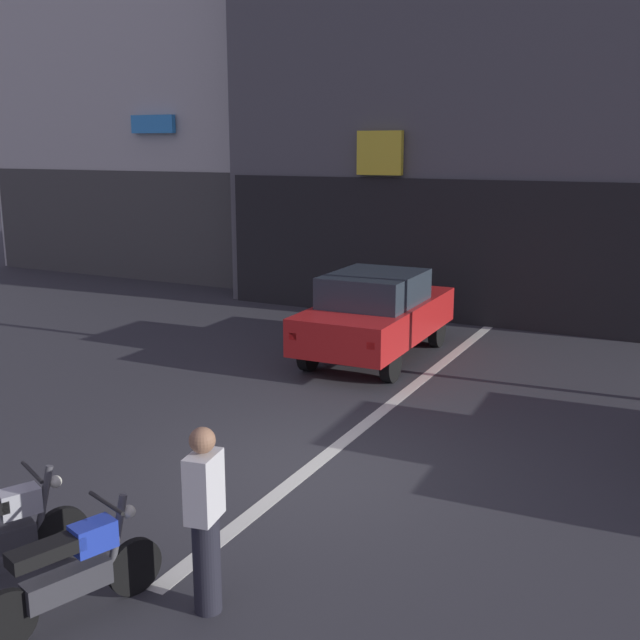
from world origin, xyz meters
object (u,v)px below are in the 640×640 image
Objects in this scene: motorcycle_silver_row_leftmost at (0,532)px; motorcycle_blue_row_left_mid at (74,570)px; person_by_motorcycles at (205,519)px; car_red_crossing_near at (376,312)px.

motorcycle_silver_row_leftmost is 1.10m from motorcycle_blue_row_left_mid.
person_by_motorcycles is (2.00, 0.43, 0.40)m from motorcycle_silver_row_leftmost.
person_by_motorcycles is at bearing 33.92° from motorcycle_blue_row_left_mid.
motorcycle_blue_row_left_mid is 1.17m from person_by_motorcycles.
car_red_crossing_near is 2.47× the size of person_by_motorcycles.
person_by_motorcycles reaches higher than car_red_crossing_near.
car_red_crossing_near reaches higher than motorcycle_silver_row_leftmost.
car_red_crossing_near is 2.68× the size of motorcycle_silver_row_leftmost.
car_red_crossing_near is at bearing 96.06° from motorcycle_blue_row_left_mid.
motorcycle_silver_row_leftmost is at bearing -167.85° from person_by_motorcycles.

